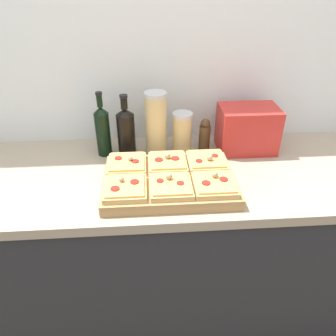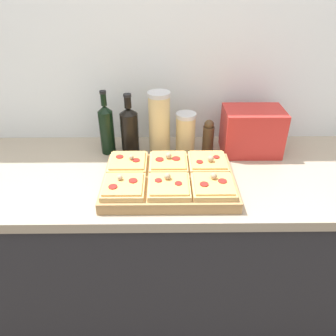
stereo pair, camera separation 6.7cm
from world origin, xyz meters
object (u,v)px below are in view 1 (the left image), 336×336
Objects in this scene: grain_jar_tall at (156,124)px; toaster_oven at (247,129)px; wine_bottle at (126,130)px; grain_jar_short at (182,133)px; pepper_mill at (205,135)px; cutting_board at (169,181)px; olive_oil_bottle at (103,130)px.

grain_jar_tall reaches higher than toaster_oven.
wine_bottle is 0.97× the size of grain_jar_tall.
grain_jar_short is 0.11m from pepper_mill.
cutting_board is at bearing -58.60° from wine_bottle.
toaster_oven reaches higher than grain_jar_short.
pepper_mill is 0.56× the size of toaster_oven.
pepper_mill is (0.36, 0.00, -0.04)m from wine_bottle.
pepper_mill is (0.22, 0.00, -0.07)m from grain_jar_tall.
wine_bottle is 0.98× the size of toaster_oven.
toaster_oven is (0.38, 0.28, 0.08)m from cutting_board.
cutting_board is at bearing -45.68° from olive_oil_bottle.
toaster_oven is at bearing -0.25° from pepper_mill.
olive_oil_bottle is at bearing 180.00° from grain_jar_tall.
cutting_board is 3.20× the size of pepper_mill.
grain_jar_short is 0.67× the size of toaster_oven.
grain_jar_tall reaches higher than grain_jar_short.
grain_jar_short reaches higher than cutting_board.
olive_oil_bottle is 1.85× the size of pepper_mill.
olive_oil_bottle is 0.24m from grain_jar_tall.
pepper_mill is at bearing 0.00° from grain_jar_tall.
grain_jar_short is at bearing 0.00° from wine_bottle.
grain_jar_short is at bearing 179.84° from toaster_oven.
wine_bottle is at bearing -180.00° from grain_jar_tall.
grain_jar_tall is at bearing 0.00° from wine_bottle.
grain_jar_short is at bearing 0.00° from grain_jar_tall.
pepper_mill is at bearing 179.75° from toaster_oven.
olive_oil_bottle reaches higher than grain_jar_tall.
cutting_board is 1.73× the size of olive_oil_bottle.
grain_jar_short is at bearing -0.00° from olive_oil_bottle.
wine_bottle reaches higher than pepper_mill.
grain_jar_tall is (-0.04, 0.28, 0.12)m from cutting_board.
pepper_mill is at bearing -0.00° from grain_jar_short.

